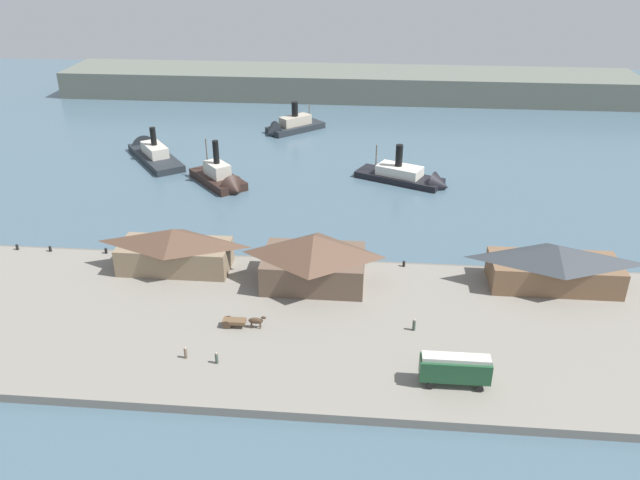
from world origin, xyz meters
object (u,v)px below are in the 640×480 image
pedestrian_walking_east (414,325)px  ferry_moored_west (151,152)px  mooring_post_center_east (404,264)px  ferry_mid_harbor (222,180)px  pedestrian_at_waters_edge (186,353)px  mooring_post_center_west (106,251)px  mooring_post_east (17,247)px  street_tram (455,368)px  horse_cart (242,321)px  ferry_shed_west_terminal (174,249)px  ferry_outer_harbor (411,178)px  ferry_shed_central_terminal (555,266)px  ferry_moored_east (289,127)px  ferry_shed_customs_shed (314,259)px  mooring_post_west (50,249)px  pedestrian_by_tram (217,358)px

pedestrian_walking_east → ferry_moored_west: (-59.34, 68.93, -0.79)m
mooring_post_center_east → ferry_mid_harbor: (-37.24, 34.21, -0.19)m
pedestrian_at_waters_edge → ferry_mid_harbor: (-9.36, 60.59, -0.47)m
mooring_post_center_west → mooring_post_east: 15.28m
street_tram → pedestrian_walking_east: 11.74m
horse_cart → mooring_post_center_east: (22.19, 18.99, -0.47)m
mooring_post_east → ferry_moored_west: bearing=83.7°
ferry_shed_west_terminal → mooring_post_east: size_ratio=19.37×
mooring_post_center_east → ferry_outer_harbor: size_ratio=0.04×
ferry_mid_harbor → ferry_shed_central_terminal: bearing=-32.7°
ferry_shed_central_terminal → pedestrian_at_waters_edge: size_ratio=12.01×
pedestrian_at_waters_edge → mooring_post_east: bearing=143.9°
ferry_outer_harbor → mooring_post_center_west: bearing=-142.5°
horse_cart → pedestrian_at_waters_edge: (-5.69, -7.40, -0.19)m
mooring_post_center_west → mooring_post_center_east: (48.86, -0.08, 0.00)m
ferry_shed_central_terminal → ferry_moored_east: (-50.37, 77.98, -3.18)m
ferry_shed_customs_shed → street_tram: (18.83, -22.39, -1.61)m
ferry_mid_harbor → pedestrian_at_waters_edge: bearing=-81.2°
ferry_shed_central_terminal → ferry_mid_harbor: size_ratio=1.18×
ferry_mid_harbor → mooring_post_center_east: bearing=-42.6°
street_tram → mooring_post_east: size_ratio=9.13×
mooring_post_center_east → ferry_shed_central_terminal: bearing=-10.0°
mooring_post_west → ferry_moored_west: (-0.14, 51.35, -0.44)m
mooring_post_center_west → ferry_mid_harbor: 36.06m
street_tram → mooring_post_west: 69.52m
ferry_shed_west_terminal → ferry_outer_harbor: 58.09m
ferry_shed_customs_shed → mooring_post_center_east: ferry_shed_customs_shed is taller
mooring_post_center_west → ferry_mid_harbor: (11.62, 34.13, -0.19)m
street_tram → mooring_post_center_west: size_ratio=9.13×
ferry_shed_central_terminal → ferry_moored_east: ferry_shed_central_terminal is taller
ferry_shed_west_terminal → mooring_post_east: bearing=172.1°
horse_cart → mooring_post_east: 46.05m
pedestrian_by_tram → pedestrian_at_waters_edge: bearing=170.4°
ferry_shed_customs_shed → ferry_outer_harbor: (16.37, 45.65, -3.97)m
ferry_shed_customs_shed → ferry_shed_central_terminal: 35.85m
ferry_mid_harbor → mooring_post_center_west: bearing=-108.8°
ferry_shed_west_terminal → mooring_post_center_east: bearing=6.2°
mooring_post_east → ferry_moored_west: ferry_moored_west is taller
pedestrian_at_waters_edge → ferry_moored_west: 83.46m
ferry_outer_harbor → ferry_mid_harbor: ferry_mid_harbor is taller
ferry_shed_central_terminal → pedestrian_walking_east: bearing=-146.9°
mooring_post_west → ferry_moored_west: size_ratio=0.04×
ferry_mid_harbor → mooring_post_west: bearing=-121.6°
ferry_shed_west_terminal → ferry_shed_customs_shed: size_ratio=1.13×
mooring_post_east → ferry_mid_harbor: bearing=51.8°
ferry_shed_customs_shed → pedestrian_by_tram: 23.45m
ferry_shed_central_terminal → street_tram: 29.90m
ferry_shed_west_terminal → ferry_outer_harbor: size_ratio=0.83×
pedestrian_by_tram → mooring_post_west: (-34.58, 26.98, -0.28)m
pedestrian_by_tram → mooring_post_west: pedestrian_by_tram is taller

